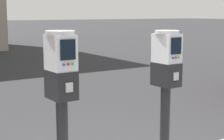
% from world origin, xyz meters
% --- Properties ---
extents(parking_meter_near_kerb, '(0.22, 0.26, 1.44)m').
position_xyz_m(parking_meter_near_kerb, '(-0.84, -0.26, 1.13)').
color(parking_meter_near_kerb, black).
rests_on(parking_meter_near_kerb, sidewalk_slab).
extents(parking_meter_twin_adjacent, '(0.22, 0.26, 1.42)m').
position_xyz_m(parking_meter_twin_adjacent, '(0.19, -0.26, 1.12)').
color(parking_meter_twin_adjacent, black).
rests_on(parking_meter_twin_adjacent, sidewalk_slab).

